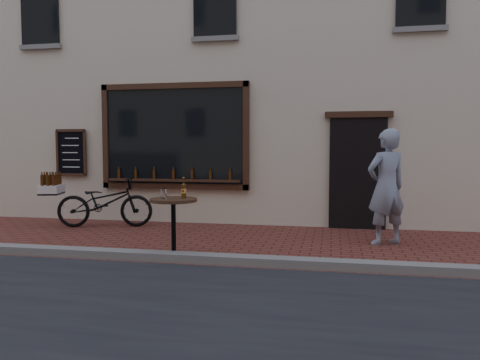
# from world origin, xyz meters

# --- Properties ---
(ground) EXTENTS (90.00, 90.00, 0.00)m
(ground) POSITION_xyz_m (0.00, 0.00, 0.00)
(ground) COLOR maroon
(ground) RESTS_ON ground
(kerb) EXTENTS (90.00, 0.25, 0.12)m
(kerb) POSITION_xyz_m (0.00, 0.20, 0.06)
(kerb) COLOR slate
(kerb) RESTS_ON ground
(shop_building) EXTENTS (28.00, 6.20, 10.00)m
(shop_building) POSITION_xyz_m (0.00, 6.50, 5.00)
(shop_building) COLOR beige
(shop_building) RESTS_ON ground
(cargo_bicycle) EXTENTS (2.28, 1.16, 1.07)m
(cargo_bicycle) POSITION_xyz_m (-3.15, 2.66, 0.51)
(cargo_bicycle) COLOR black
(cargo_bicycle) RESTS_ON ground
(bistro_table) EXTENTS (0.69, 0.69, 1.18)m
(bistro_table) POSITION_xyz_m (-0.84, 0.35, 0.63)
(bistro_table) COLOR black
(bistro_table) RESTS_ON ground
(pedestrian) EXTENTS (0.84, 0.74, 1.93)m
(pedestrian) POSITION_xyz_m (2.29, 2.01, 0.96)
(pedestrian) COLOR gray
(pedestrian) RESTS_ON ground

